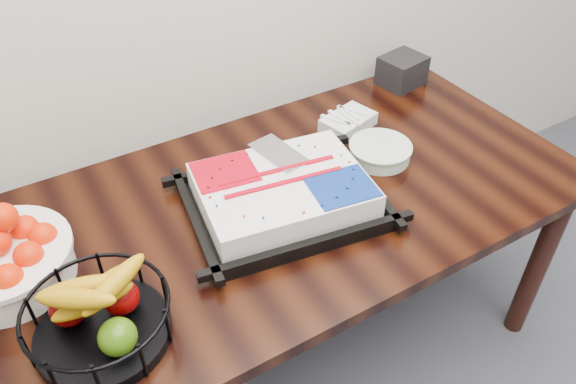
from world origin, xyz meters
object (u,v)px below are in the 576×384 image
cake_tray (282,194)px  tangerine_bowl (2,254)px  fruit_basket (99,318)px  napkin_box (402,71)px  table (285,219)px  plate_stack (380,152)px

cake_tray → tangerine_bowl: size_ratio=1.77×
cake_tray → fruit_basket: bearing=-163.1°
fruit_basket → tangerine_bowl: bearing=116.8°
tangerine_bowl → napkin_box: size_ratio=2.12×
table → tangerine_bowl: 0.77m
table → napkin_box: size_ratio=11.54×
tangerine_bowl → table: bearing=-6.2°
table → fruit_basket: fruit_basket is taller
fruit_basket → napkin_box: 1.43m
cake_tray → plate_stack: 0.39m
plate_stack → cake_tray: bearing=-173.2°
fruit_basket → napkin_box: bearing=22.9°
napkin_box → plate_stack: bearing=-137.3°
cake_tray → napkin_box: bearing=27.1°
cake_tray → table: bearing=50.4°
table → napkin_box: bearing=25.8°
table → fruit_basket: (-0.60, -0.21, 0.16)m
plate_stack → napkin_box: size_ratio=1.27×
table → cake_tray: bearing=-129.6°
table → fruit_basket: size_ratio=5.60×
tangerine_bowl → plate_stack: 1.10m
tangerine_bowl → fruit_basket: bearing=-63.2°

